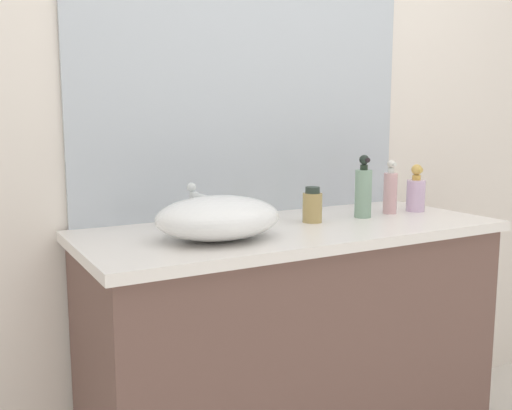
{
  "coord_description": "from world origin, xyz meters",
  "views": [
    {
      "loc": [
        -1.08,
        -1.1,
        1.24
      ],
      "look_at": [
        -0.25,
        0.39,
        0.97
      ],
      "focal_mm": 40.71,
      "sensor_mm": 36.0,
      "label": 1
    }
  ],
  "objects_px": {
    "sink_basin": "(218,218)",
    "soap_dispenser": "(363,191)",
    "perfume_bottle": "(416,192)",
    "spray_can": "(312,206)",
    "lotion_bottle": "(390,191)"
  },
  "relations": [
    {
      "from": "sink_basin",
      "to": "soap_dispenser",
      "type": "height_order",
      "value": "soap_dispenser"
    },
    {
      "from": "perfume_bottle",
      "to": "spray_can",
      "type": "bearing_deg",
      "value": -179.79
    },
    {
      "from": "lotion_bottle",
      "to": "soap_dispenser",
      "type": "bearing_deg",
      "value": -173.15
    },
    {
      "from": "sink_basin",
      "to": "soap_dispenser",
      "type": "xyz_separation_m",
      "value": [
        0.58,
        0.08,
        0.03
      ]
    },
    {
      "from": "lotion_bottle",
      "to": "perfume_bottle",
      "type": "height_order",
      "value": "lotion_bottle"
    },
    {
      "from": "lotion_bottle",
      "to": "spray_can",
      "type": "bearing_deg",
      "value": -178.67
    },
    {
      "from": "sink_basin",
      "to": "spray_can",
      "type": "relative_size",
      "value": 3.1
    },
    {
      "from": "sink_basin",
      "to": "soap_dispenser",
      "type": "distance_m",
      "value": 0.59
    },
    {
      "from": "sink_basin",
      "to": "soap_dispenser",
      "type": "relative_size",
      "value": 1.68
    },
    {
      "from": "lotion_bottle",
      "to": "perfume_bottle",
      "type": "bearing_deg",
      "value": -3.03
    },
    {
      "from": "sink_basin",
      "to": "perfume_bottle",
      "type": "bearing_deg",
      "value": 6.24
    },
    {
      "from": "perfume_bottle",
      "to": "soap_dispenser",
      "type": "bearing_deg",
      "value": -177.71
    },
    {
      "from": "spray_can",
      "to": "sink_basin",
      "type": "bearing_deg",
      "value": -166.73
    },
    {
      "from": "spray_can",
      "to": "lotion_bottle",
      "type": "bearing_deg",
      "value": 1.33
    },
    {
      "from": "sink_basin",
      "to": "perfume_bottle",
      "type": "distance_m",
      "value": 0.84
    }
  ]
}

